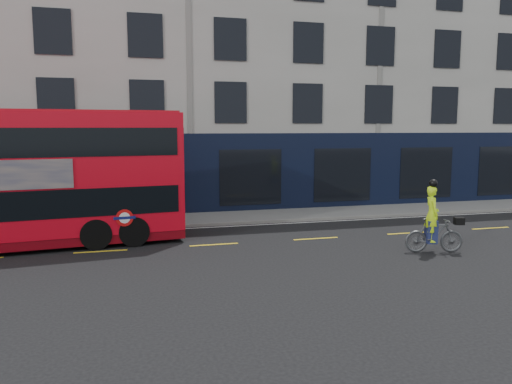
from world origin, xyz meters
name	(u,v)px	position (x,y,z in m)	size (l,w,h in m)	color
ground	(222,255)	(0.00, 0.00, 0.00)	(120.00, 120.00, 0.00)	black
pavement	(196,219)	(0.00, 6.50, 0.06)	(60.00, 3.00, 0.12)	gray
kerb	(200,225)	(0.00, 5.00, 0.07)	(60.00, 0.12, 0.13)	gray
building_terrace	(178,71)	(0.00, 12.94, 7.49)	(50.00, 10.07, 15.00)	#B5B2AA
road_edge_line	(201,228)	(0.00, 4.70, 0.00)	(58.00, 0.10, 0.01)	silver
lane_dashes	(214,245)	(0.00, 1.50, 0.00)	(58.00, 0.12, 0.01)	yellow
bus	(8,178)	(-7.09, 2.77, 2.51)	(12.37, 4.06, 4.90)	red
cyclist	(434,228)	(7.13, -1.53, 0.85)	(2.07, 1.02, 2.55)	#4B4D50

